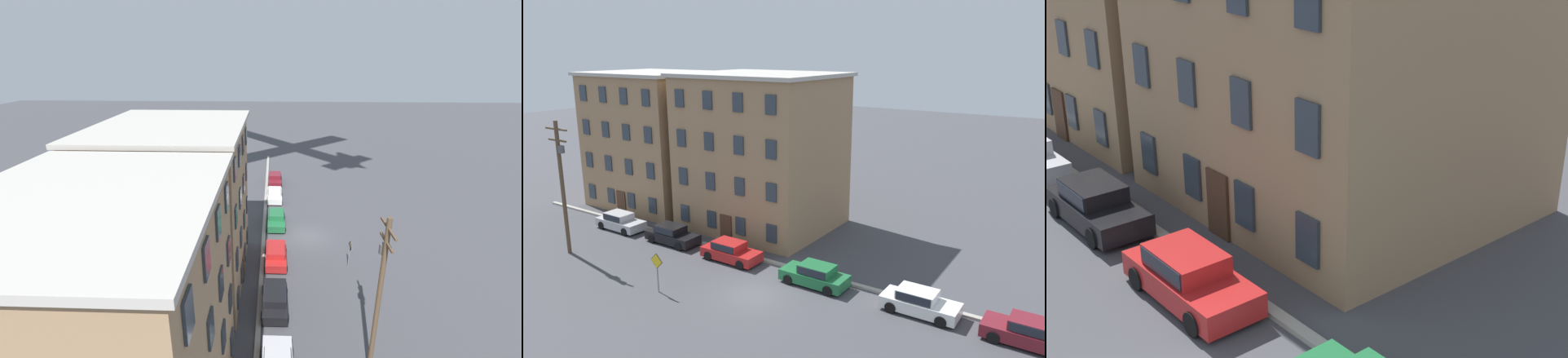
% 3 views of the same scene
% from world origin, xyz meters
% --- Properties ---
extents(kerb_strip, '(56.00, 0.36, 0.16)m').
position_xyz_m(kerb_strip, '(0.00, 4.50, 0.08)').
color(kerb_strip, '#9E998E').
rests_on(kerb_strip, ground_plane).
extents(apartment_midblock, '(12.12, 10.39, 12.89)m').
position_xyz_m(apartment_midblock, '(-7.24, 10.94, 6.46)').
color(apartment_midblock, '#9E7A56').
rests_on(apartment_midblock, ground_plane).
extents(car_black, '(4.40, 1.92, 1.43)m').
position_xyz_m(car_black, '(-10.59, 3.40, 0.75)').
color(car_black, black).
rests_on(car_black, ground_plane).
extents(car_red, '(4.40, 1.92, 1.43)m').
position_xyz_m(car_red, '(-4.61, 3.28, 0.75)').
color(car_red, '#B21E1E').
rests_on(car_red, ground_plane).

